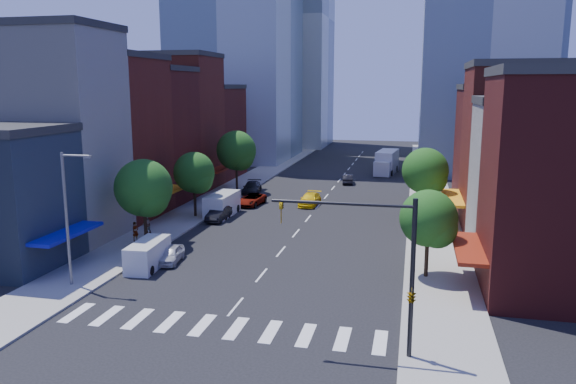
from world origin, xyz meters
name	(u,v)px	position (x,y,z in m)	size (l,w,h in m)	color
ground	(236,307)	(0.00, 0.00, 0.00)	(220.00, 220.00, 0.00)	black
sidewalk_left	(239,186)	(-12.50, 40.00, 0.07)	(5.00, 120.00, 0.15)	gray
sidewalk_right	(430,194)	(12.50, 40.00, 0.07)	(5.00, 120.00, 0.15)	gray
crosswalk	(219,327)	(0.00, -3.00, 0.01)	(19.00, 3.00, 0.01)	silver
bldg_left_1	(47,137)	(-21.00, 12.00, 9.00)	(12.00, 8.00, 18.00)	#B5B0A7
bldg_left_2	(100,140)	(-21.00, 20.50, 8.00)	(12.00, 9.00, 16.00)	#5C1C15
bldg_left_3	(140,137)	(-21.00, 29.00, 7.50)	(12.00, 8.00, 15.00)	#511514
bldg_left_4	(170,124)	(-21.00, 37.50, 8.50)	(12.00, 9.00, 17.00)	#5C1C15
bldg_left_5	(198,133)	(-21.00, 47.00, 6.50)	(12.00, 10.00, 13.00)	#511514
bldg_right_1	(554,183)	(21.00, 15.00, 6.00)	(12.00, 8.00, 12.00)	#B5B0A7
bldg_right_2	(533,151)	(21.00, 24.00, 7.50)	(12.00, 10.00, 15.00)	#5C1C15
bldg_right_3	(514,150)	(21.00, 34.00, 6.50)	(12.00, 10.00, 13.00)	#511514
tower_far_w	(289,19)	(-18.00, 95.00, 28.00)	(18.00, 18.00, 56.00)	#9EA5AD
traffic_signal	(400,279)	(9.94, -4.50, 4.16)	(7.24, 2.24, 8.00)	black
streetlight	(69,211)	(-11.81, 1.00, 5.28)	(2.25, 0.25, 9.00)	slate
tree_left_near	(145,190)	(-11.35, 10.92, 4.87)	(4.80, 4.80, 7.30)	black
tree_left_mid	(195,174)	(-11.35, 21.92, 4.53)	(4.20, 4.20, 6.65)	black
tree_left_far	(237,152)	(-11.35, 35.92, 5.20)	(5.00, 5.00, 7.75)	black
tree_right_near	(431,221)	(11.65, 7.92, 4.19)	(4.00, 4.00, 6.20)	black
tree_right_far	(427,173)	(11.65, 25.92, 4.86)	(4.60, 4.60, 7.20)	black
parked_car_front	(170,254)	(-7.65, 7.37, 0.65)	(1.53, 3.79, 1.29)	silver
parked_car_second	(219,214)	(-8.68, 21.24, 0.70)	(1.49, 4.26, 1.41)	black
parked_car_third	(252,200)	(-7.50, 28.99, 0.66)	(2.18, 4.73, 1.31)	#999999
parked_car_rear	(252,188)	(-9.50, 35.91, 0.73)	(2.05, 5.05, 1.47)	black
cargo_van_near	(147,255)	(-8.73, 5.72, 1.00)	(2.23, 4.87, 2.02)	silver
cargo_van_far	(222,205)	(-9.07, 23.29, 1.17)	(2.36, 5.57, 2.35)	silver
taxi	(310,199)	(-1.00, 30.37, 0.69)	(1.93, 4.74, 1.38)	yellow
traffic_car_oncoming	(348,179)	(1.50, 45.86, 0.65)	(1.37, 3.94, 1.30)	black
traffic_car_far	(388,167)	(6.33, 58.94, 0.68)	(1.60, 3.97, 1.35)	#999999
box_truck	(386,163)	(6.24, 56.38, 1.65)	(3.50, 8.92, 3.50)	silver
pedestrian_near	(135,231)	(-12.93, 11.88, 0.99)	(0.61, 0.40, 1.68)	#999999
pedestrian_far	(146,224)	(-13.12, 14.30, 1.05)	(0.88, 0.68, 1.80)	#999999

